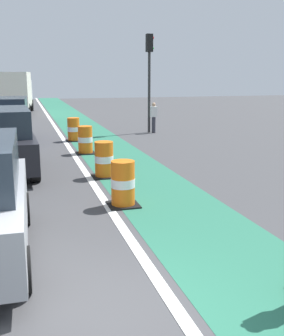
% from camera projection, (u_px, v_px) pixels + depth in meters
% --- Properties ---
extents(ground_plane, '(100.00, 100.00, 0.00)m').
position_uv_depth(ground_plane, '(110.00, 319.00, 5.33)').
color(ground_plane, '#424244').
extents(bike_lane_strip, '(2.50, 80.00, 0.01)m').
position_uv_depth(bike_lane_strip, '(108.00, 150.00, 17.22)').
color(bike_lane_strip, '#286B51').
rests_on(bike_lane_strip, ground).
extents(lane_divider_stripe, '(0.20, 80.00, 0.01)m').
position_uv_depth(lane_divider_stripe, '(72.00, 152.00, 16.82)').
color(lane_divider_stripe, silver).
rests_on(lane_divider_stripe, ground).
extents(parked_suv_second, '(2.06, 4.67, 2.04)m').
position_uv_depth(parked_suv_second, '(3.00, 141.00, 12.97)').
color(parked_suv_second, black).
rests_on(parked_suv_second, ground).
extents(parked_suv_third, '(2.08, 4.68, 2.04)m').
position_uv_depth(parked_suv_third, '(9.00, 120.00, 18.96)').
color(parked_suv_third, navy).
rests_on(parked_suv_third, ground).
extents(traffic_barrel_front, '(0.73, 0.73, 1.09)m').
position_uv_depth(traffic_barrel_front, '(123.00, 184.00, 9.81)').
color(traffic_barrel_front, orange).
rests_on(traffic_barrel_front, ground).
extents(traffic_barrel_mid, '(0.73, 0.73, 1.09)m').
position_uv_depth(traffic_barrel_mid, '(104.00, 160.00, 12.57)').
color(traffic_barrel_mid, orange).
rests_on(traffic_barrel_mid, ground).
extents(traffic_barrel_back, '(0.73, 0.73, 1.09)m').
position_uv_depth(traffic_barrel_back, '(85.00, 140.00, 16.32)').
color(traffic_barrel_back, orange).
rests_on(traffic_barrel_back, ground).
extents(traffic_barrel_far, '(0.73, 0.73, 1.09)m').
position_uv_depth(traffic_barrel_far, '(74.00, 130.00, 19.41)').
color(traffic_barrel_far, orange).
rests_on(traffic_barrel_far, ground).
extents(delivery_truck_down_block, '(2.83, 7.74, 3.23)m').
position_uv_depth(delivery_truck_down_block, '(15.00, 90.00, 32.22)').
color(delivery_truck_down_block, silver).
rests_on(delivery_truck_down_block, ground).
extents(traffic_light_corner, '(0.41, 0.32, 5.10)m').
position_uv_depth(traffic_light_corner, '(149.00, 66.00, 21.64)').
color(traffic_light_corner, '#2D2D2D').
rests_on(traffic_light_corner, ground).
extents(pedestrian_crossing, '(0.34, 0.20, 1.61)m').
position_uv_depth(pedestrian_crossing, '(154.00, 117.00, 22.03)').
color(pedestrian_crossing, '#33333D').
rests_on(pedestrian_crossing, ground).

